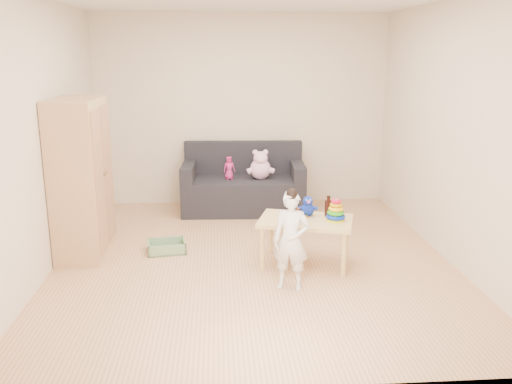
{
  "coord_description": "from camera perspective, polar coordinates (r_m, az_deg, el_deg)",
  "views": [
    {
      "loc": [
        -0.35,
        -5.26,
        2.08
      ],
      "look_at": [
        0.05,
        0.25,
        0.65
      ],
      "focal_mm": 38.0,
      "sensor_mm": 36.0,
      "label": 1
    }
  ],
  "objects": [
    {
      "name": "pink_bear",
      "position": [
        7.14,
        0.46,
        2.69
      ],
      "size": [
        0.31,
        0.27,
        0.33
      ],
      "primitive_type": null,
      "rotation": [
        0.0,
        0.0,
        0.08
      ],
      "color": "#FFBBE6",
      "rests_on": "sofa"
    },
    {
      "name": "room",
      "position": [
        5.33,
        -0.34,
        6.09
      ],
      "size": [
        4.5,
        4.5,
        4.5
      ],
      "color": "tan",
      "rests_on": "ground"
    },
    {
      "name": "sofa",
      "position": [
        7.27,
        -1.33,
        -0.26
      ],
      "size": [
        1.65,
        0.88,
        0.45
      ],
      "primitive_type": "cube",
      "rotation": [
        0.0,
        0.0,
        -0.05
      ],
      "color": "black",
      "rests_on": "ground"
    },
    {
      "name": "wardrobe",
      "position": [
        5.89,
        -17.93,
        1.42
      ],
      "size": [
        0.45,
        0.91,
        1.63
      ],
      "primitive_type": "cube",
      "color": "tan",
      "rests_on": "ground"
    },
    {
      "name": "storage_bin",
      "position": [
        5.91,
        -9.39,
        -5.68
      ],
      "size": [
        0.44,
        0.35,
        0.12
      ],
      "primitive_type": null,
      "rotation": [
        0.0,
        0.0,
        0.15
      ],
      "color": "gray",
      "rests_on": "ground"
    },
    {
      "name": "doll",
      "position": [
        7.13,
        -2.84,
        2.53
      ],
      "size": [
        0.17,
        0.14,
        0.3
      ],
      "primitive_type": "imported",
      "rotation": [
        0.0,
        0.0,
        0.25
      ],
      "color": "#C92579",
      "rests_on": "sofa"
    },
    {
      "name": "toddler",
      "position": [
        4.86,
        3.72,
        -5.24
      ],
      "size": [
        0.37,
        0.3,
        0.88
      ],
      "primitive_type": "imported",
      "rotation": [
        0.0,
        0.0,
        -0.3
      ],
      "color": "white",
      "rests_on": "ground"
    },
    {
      "name": "yellow_book",
      "position": [
        5.52,
        4.39,
        -2.33
      ],
      "size": [
        0.23,
        0.23,
        0.02
      ],
      "primitive_type": "cube",
      "rotation": [
        0.0,
        0.0,
        -0.14
      ],
      "color": "orange",
      "rests_on": "play_table"
    },
    {
      "name": "brown_bottle",
      "position": [
        5.49,
        7.61,
        -1.64
      ],
      "size": [
        0.07,
        0.07,
        0.21
      ],
      "color": "black",
      "rests_on": "play_table"
    },
    {
      "name": "wooden_figure",
      "position": [
        5.37,
        4.46,
        -2.24
      ],
      "size": [
        0.06,
        0.05,
        0.12
      ],
      "primitive_type": null,
      "rotation": [
        0.0,
        0.0,
        -0.37
      ],
      "color": "brown",
      "rests_on": "play_table"
    },
    {
      "name": "blue_plush",
      "position": [
        5.47,
        5.45,
        -1.45
      ],
      "size": [
        0.21,
        0.18,
        0.21
      ],
      "primitive_type": null,
      "rotation": [
        0.0,
        0.0,
        -0.32
      ],
      "color": "#1631C6",
      "rests_on": "play_table"
    },
    {
      "name": "play_table",
      "position": [
        5.47,
        5.2,
        -5.25
      ],
      "size": [
        1.03,
        0.8,
        0.48
      ],
      "primitive_type": "cube",
      "rotation": [
        0.0,
        0.0,
        -0.28
      ],
      "color": "#E6CE7E",
      "rests_on": "ground"
    },
    {
      "name": "ring_stacker",
      "position": [
        5.35,
        8.39,
        -2.12
      ],
      "size": [
        0.19,
        0.19,
        0.22
      ],
      "color": "#C2D40B",
      "rests_on": "play_table"
    }
  ]
}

